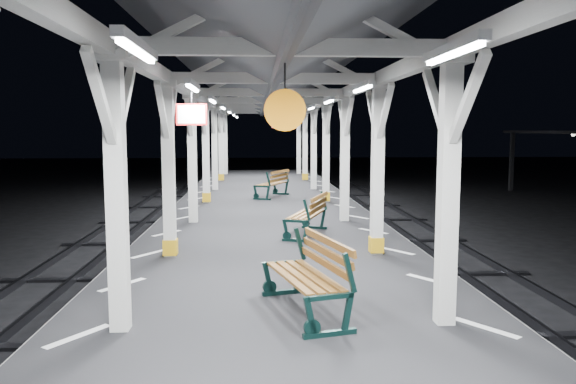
{
  "coord_description": "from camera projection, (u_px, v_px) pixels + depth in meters",
  "views": [
    {
      "loc": [
        -0.35,
        -8.7,
        3.42
      ],
      "look_at": [
        0.28,
        2.25,
        2.2
      ],
      "focal_mm": 35.0,
      "sensor_mm": 36.0,
      "label": 1
    }
  ],
  "objects": [
    {
      "name": "bench_near",
      "position": [
        312.0,
        273.0,
        7.41
      ],
      "size": [
        1.12,
        1.96,
        1.0
      ],
      "rotation": [
        0.0,
        0.0,
        0.26
      ],
      "color": "black",
      "rests_on": "platform"
    },
    {
      "name": "platform",
      "position": [
        279.0,
        313.0,
        8.97
      ],
      "size": [
        6.0,
        50.0,
        1.0
      ],
      "primitive_type": "cube",
      "color": "black",
      "rests_on": "ground"
    },
    {
      "name": "bench_far",
      "position": [
        274.0,
        183.0,
        20.11
      ],
      "size": [
        1.35,
        1.92,
        0.98
      ],
      "rotation": [
        0.0,
        0.0,
        -0.43
      ],
      "color": "black",
      "rests_on": "platform"
    },
    {
      "name": "hazard_stripes_right",
      "position": [
        430.0,
        280.0,
        9.06
      ],
      "size": [
        1.0,
        48.0,
        0.01
      ],
      "primitive_type": "cube",
      "color": "silver",
      "rests_on": "platform"
    },
    {
      "name": "bench_mid",
      "position": [
        310.0,
        213.0,
        12.88
      ],
      "size": [
        1.18,
        1.86,
        0.95
      ],
      "rotation": [
        0.0,
        0.0,
        -0.34
      ],
      "color": "black",
      "rests_on": "platform"
    },
    {
      "name": "ground",
      "position": [
        279.0,
        343.0,
        9.03
      ],
      "size": [
        120.0,
        120.0,
        0.0
      ],
      "primitive_type": "plane",
      "color": "black",
      "rests_on": "ground"
    },
    {
      "name": "canopy",
      "position": [
        278.0,
        54.0,
        8.51
      ],
      "size": [
        5.4,
        49.0,
        4.65
      ],
      "color": "silver",
      "rests_on": "platform"
    },
    {
      "name": "hazard_stripes_left",
      "position": [
        122.0,
        285.0,
        8.78
      ],
      "size": [
        1.0,
        48.0,
        0.01
      ],
      "primitive_type": "cube",
      "color": "silver",
      "rests_on": "platform"
    }
  ]
}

